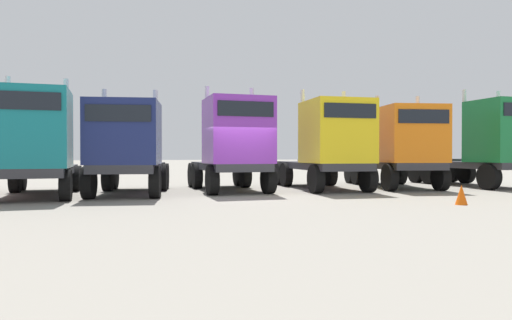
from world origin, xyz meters
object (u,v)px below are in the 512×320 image
Objects in this scene: semi_truck_teal at (34,142)px; semi_truck_orange at (403,147)px; semi_truck_purple at (234,144)px; semi_truck_yellow at (330,144)px; semi_truck_green at (490,144)px; traffic_cone_far at (461,195)px; semi_truck_navy at (127,146)px.

semi_truck_teal is 14.70m from semi_truck_orange.
semi_truck_yellow is at bearing 84.70° from semi_truck_purple.
traffic_cone_far is (-6.08, -5.66, -1.69)m from semi_truck_green.
semi_truck_purple reaches higher than semi_truck_teal.
semi_truck_green is (11.76, -0.51, 0.06)m from semi_truck_purple.
semi_truck_teal is 1.02× the size of semi_truck_yellow.
semi_truck_purple is at bearing 93.93° from semi_truck_teal.
semi_truck_teal reaches higher than semi_truck_navy.
semi_truck_navy is at bearing -79.37° from semi_truck_orange.
semi_truck_navy is 9.82× the size of traffic_cone_far.
semi_truck_orange is (11.63, 0.42, 0.05)m from semi_truck_navy.
semi_truck_yellow is 6.38m from traffic_cone_far.
traffic_cone_far is at bearing 16.68° from semi_truck_yellow.
semi_truck_orange is at bearing -96.39° from semi_truck_green.
semi_truck_teal is 1.09× the size of semi_truck_navy.
semi_truck_navy is 15.86m from semi_truck_green.
semi_truck_green is at bearing 88.16° from semi_truck_teal.
semi_truck_yellow is at bearing 99.69° from semi_truck_navy.
semi_truck_orange is 1.05× the size of semi_truck_green.
traffic_cone_far is (9.78, -5.63, -1.50)m from semi_truck_navy.
semi_truck_yellow is 7.70m from semi_truck_green.
traffic_cone_far is at bearing -8.48° from semi_truck_orange.
semi_truck_purple is at bearing -91.61° from semi_truck_yellow.
semi_truck_green reaches higher than semi_truck_teal.
semi_truck_teal is 11.23m from semi_truck_yellow.
semi_truck_navy is at bearing -84.90° from semi_truck_purple.
semi_truck_green reaches higher than traffic_cone_far.
semi_truck_orange is 11.07× the size of traffic_cone_far.
semi_truck_teal is 18.91m from semi_truck_green.
semi_truck_navy is 8.17m from semi_truck_yellow.
semi_truck_teal is 13.98m from traffic_cone_far.
semi_truck_orange is at bearing 86.94° from semi_truck_purple.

